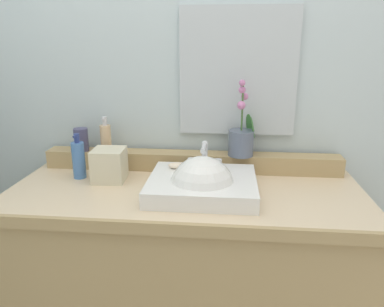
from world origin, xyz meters
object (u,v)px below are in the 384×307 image
(lotion_bottle, at_px, (79,159))
(tissue_box, at_px, (109,165))
(sink_basin, at_px, (202,187))
(soap_bar, at_px, (177,166))
(tumbler_cup, at_px, (81,140))
(potted_plant, at_px, (241,138))
(soap_dispenser, at_px, (106,137))

(lotion_bottle, height_order, tissue_box, lotion_bottle)
(sink_basin, bearing_deg, soap_bar, 135.94)
(tumbler_cup, distance_m, lotion_bottle, 0.14)
(sink_basin, relative_size, tissue_box, 3.02)
(tumbler_cup, height_order, lotion_bottle, lotion_bottle)
(sink_basin, distance_m, potted_plant, 0.33)
(tissue_box, bearing_deg, soap_dispenser, 111.40)
(sink_basin, height_order, tumbler_cup, tumbler_cup)
(sink_basin, xyz_separation_m, potted_plant, (0.15, 0.26, 0.13))
(soap_dispenser, bearing_deg, sink_basin, -29.86)
(soap_dispenser, distance_m, tissue_box, 0.18)
(potted_plant, xyz_separation_m, tissue_box, (-0.55, -0.15, -0.09))
(tissue_box, bearing_deg, lotion_bottle, 172.84)
(sink_basin, relative_size, soap_bar, 5.85)
(soap_bar, height_order, soap_dispenser, soap_dispenser)
(soap_bar, distance_m, lotion_bottle, 0.42)
(lotion_bottle, distance_m, tissue_box, 0.14)
(soap_bar, bearing_deg, tissue_box, -179.78)
(potted_plant, xyz_separation_m, lotion_bottle, (-0.69, -0.13, -0.08))
(potted_plant, relative_size, tissue_box, 2.43)
(soap_bar, distance_m, soap_dispenser, 0.38)
(potted_plant, distance_m, tumbler_cup, 0.72)
(tumbler_cup, distance_m, tissue_box, 0.24)
(sink_basin, bearing_deg, lotion_bottle, 166.82)
(sink_basin, height_order, soap_dispenser, soap_dispenser)
(lotion_bottle, bearing_deg, soap_dispenser, 60.56)
(soap_dispenser, height_order, lotion_bottle, soap_dispenser)
(soap_dispenser, height_order, tissue_box, soap_dispenser)
(lotion_bottle, bearing_deg, sink_basin, -13.18)
(sink_basin, xyz_separation_m, tumbler_cup, (-0.57, 0.25, 0.11))
(soap_bar, height_order, lotion_bottle, lotion_bottle)
(lotion_bottle, bearing_deg, tumbler_cup, 105.36)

